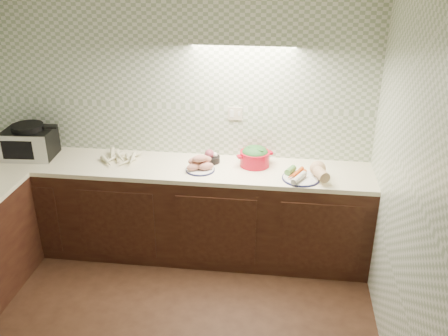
# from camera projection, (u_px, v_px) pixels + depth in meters

# --- Properties ---
(room) EXTENTS (3.60, 3.60, 2.60)m
(room) POSITION_uv_depth(u_px,v_px,m) (107.00, 158.00, 2.84)
(room) COLOR black
(room) RESTS_ON ground
(counter) EXTENTS (3.60, 3.60, 0.90)m
(counter) POSITION_uv_depth(u_px,v_px,m) (68.00, 253.00, 4.02)
(counter) COLOR black
(counter) RESTS_ON ground
(toaster_oven) EXTENTS (0.46, 0.37, 0.31)m
(toaster_oven) POSITION_uv_depth(u_px,v_px,m) (30.00, 142.00, 4.62)
(toaster_oven) COLOR black
(toaster_oven) RESTS_ON counter
(parsnip_pile) EXTENTS (0.34, 0.33, 0.07)m
(parsnip_pile) POSITION_uv_depth(u_px,v_px,m) (122.00, 157.00, 4.59)
(parsnip_pile) COLOR beige
(parsnip_pile) RESTS_ON counter
(sweet_potato_plate) EXTENTS (0.26, 0.26, 0.15)m
(sweet_potato_plate) POSITION_uv_depth(u_px,v_px,m) (200.00, 165.00, 4.38)
(sweet_potato_plate) COLOR #121339
(sweet_potato_plate) RESTS_ON counter
(onion_bowl) EXTENTS (0.16, 0.16, 0.12)m
(onion_bowl) POSITION_uv_depth(u_px,v_px,m) (211.00, 158.00, 4.54)
(onion_bowl) COLOR black
(onion_bowl) RESTS_ON counter
(dutch_oven) EXTENTS (0.36, 0.36, 0.19)m
(dutch_oven) POSITION_uv_depth(u_px,v_px,m) (255.00, 156.00, 4.46)
(dutch_oven) COLOR #B0061A
(dutch_oven) RESTS_ON counter
(veg_plate) EXTENTS (0.40, 0.39, 0.15)m
(veg_plate) POSITION_uv_depth(u_px,v_px,m) (309.00, 172.00, 4.24)
(veg_plate) COLOR #121339
(veg_plate) RESTS_ON counter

